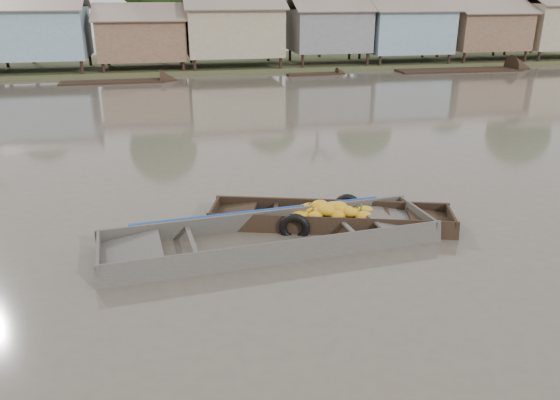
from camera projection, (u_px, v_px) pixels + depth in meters
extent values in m
plane|color=#53493F|center=(289.00, 246.00, 12.12)|extent=(120.00, 120.00, 0.00)
cube|color=#384723|center=(197.00, 64.00, 42.29)|extent=(120.00, 12.00, 0.50)
cube|color=#7997A6|center=(38.00, 33.00, 36.14)|extent=(6.20, 5.20, 3.20)
cube|color=brown|center=(28.00, 0.00, 34.12)|extent=(6.60, 3.02, 1.28)
cube|color=brown|center=(38.00, 0.00, 36.69)|extent=(6.60, 3.02, 1.28)
cube|color=brown|center=(143.00, 39.00, 37.58)|extent=(5.80, 4.60, 2.70)
cube|color=brown|center=(139.00, 12.00, 35.80)|extent=(6.20, 2.67, 1.14)
cube|color=brown|center=(141.00, 11.00, 38.07)|extent=(6.20, 2.67, 1.14)
cube|color=gray|center=(233.00, 31.00, 38.61)|extent=(6.50, 5.30, 3.30)
cube|color=brown|center=(235.00, 0.00, 36.55)|extent=(6.90, 3.08, 1.31)
cube|color=slate|center=(328.00, 30.00, 39.95)|extent=(5.40, 4.70, 2.90)
cube|color=brown|center=(334.00, 3.00, 38.11)|extent=(5.80, 2.73, 1.17)
cube|color=brown|center=(324.00, 2.00, 40.43)|extent=(5.80, 2.73, 1.17)
cube|color=#7997A6|center=(405.00, 31.00, 41.12)|extent=(6.00, 5.00, 3.10)
cube|color=brown|center=(415.00, 3.00, 39.17)|extent=(6.40, 2.90, 1.24)
cube|color=brown|center=(399.00, 2.00, 41.64)|extent=(6.40, 2.90, 1.24)
cube|color=brown|center=(483.00, 30.00, 42.37)|extent=(5.70, 4.90, 2.80)
cube|color=brown|center=(496.00, 5.00, 40.50)|extent=(6.10, 2.85, 1.21)
cube|color=brown|center=(477.00, 4.00, 42.91)|extent=(6.10, 2.85, 1.21)
cube|color=gray|center=(557.00, 26.00, 43.51)|extent=(6.30, 5.10, 3.40)
cylinder|color=#473323|center=(29.00, 32.00, 40.06)|extent=(0.28, 0.28, 4.90)
cylinder|color=#473323|center=(154.00, 22.00, 40.59)|extent=(0.28, 0.28, 6.30)
cylinder|color=#473323|center=(270.00, 27.00, 43.40)|extent=(0.28, 0.28, 5.25)
cylinder|color=#473323|center=(370.00, 24.00, 43.93)|extent=(0.28, 0.28, 5.60)
cylinder|color=#473323|center=(454.00, 29.00, 46.54)|extent=(0.28, 0.28, 4.55)
cylinder|color=#473323|center=(536.00, 16.00, 46.58)|extent=(0.28, 0.28, 6.65)
cylinder|color=#473323|center=(321.00, 8.00, 43.20)|extent=(0.24, 0.24, 8.00)
cube|color=black|center=(330.00, 227.00, 13.29)|extent=(5.78, 2.70, 0.08)
cube|color=black|center=(331.00, 209.00, 13.79)|extent=(5.63, 1.83, 0.54)
cube|color=black|center=(330.00, 229.00, 12.63)|extent=(5.63, 1.83, 0.54)
cube|color=black|center=(451.00, 222.00, 12.97)|extent=(0.42, 1.23, 0.51)
cube|color=black|center=(430.00, 219.00, 12.99)|extent=(1.26, 1.33, 0.20)
cube|color=black|center=(215.00, 214.00, 13.45)|extent=(0.42, 1.23, 0.51)
cube|color=black|center=(234.00, 212.00, 13.38)|extent=(1.26, 1.33, 0.20)
cube|color=black|center=(275.00, 212.00, 13.29)|extent=(0.45, 1.19, 0.05)
cube|color=black|center=(388.00, 216.00, 13.06)|extent=(0.45, 1.19, 0.05)
ellipsoid|color=gold|center=(373.00, 224.00, 12.78)|extent=(0.45, 0.37, 0.24)
ellipsoid|color=gold|center=(292.00, 223.00, 12.97)|extent=(0.43, 0.35, 0.23)
ellipsoid|color=gold|center=(338.00, 215.00, 12.96)|extent=(0.47, 0.39, 0.25)
ellipsoid|color=gold|center=(351.00, 212.00, 12.93)|extent=(0.42, 0.35, 0.22)
ellipsoid|color=gold|center=(324.00, 208.00, 13.35)|extent=(0.48, 0.40, 0.26)
ellipsoid|color=gold|center=(343.00, 209.00, 13.51)|extent=(0.45, 0.37, 0.24)
ellipsoid|color=gold|center=(302.00, 221.00, 12.97)|extent=(0.52, 0.43, 0.28)
ellipsoid|color=gold|center=(329.00, 208.00, 13.26)|extent=(0.51, 0.42, 0.27)
ellipsoid|color=gold|center=(292.00, 212.00, 13.38)|extent=(0.49, 0.41, 0.26)
ellipsoid|color=gold|center=(365.00, 211.00, 13.30)|extent=(0.53, 0.43, 0.28)
ellipsoid|color=gold|center=(309.00, 209.00, 13.23)|extent=(0.54, 0.44, 0.29)
ellipsoid|color=gold|center=(338.00, 207.00, 13.05)|extent=(0.55, 0.45, 0.29)
ellipsoid|color=gold|center=(341.00, 209.00, 13.48)|extent=(0.47, 0.38, 0.25)
ellipsoid|color=gold|center=(320.00, 205.00, 13.17)|extent=(0.51, 0.42, 0.27)
ellipsoid|color=gold|center=(304.00, 209.00, 13.26)|extent=(0.46, 0.38, 0.25)
ellipsoid|color=gold|center=(335.00, 222.00, 12.86)|extent=(0.44, 0.36, 0.23)
ellipsoid|color=gold|center=(321.00, 209.00, 13.28)|extent=(0.48, 0.39, 0.25)
ellipsoid|color=gold|center=(291.00, 217.00, 13.24)|extent=(0.42, 0.34, 0.22)
ellipsoid|color=gold|center=(346.00, 211.00, 13.05)|extent=(0.50, 0.41, 0.26)
ellipsoid|color=gold|center=(295.00, 214.00, 13.21)|extent=(0.54, 0.45, 0.29)
ellipsoid|color=gold|center=(358.00, 212.00, 13.39)|extent=(0.47, 0.39, 0.25)
ellipsoid|color=gold|center=(324.00, 209.00, 13.41)|extent=(0.44, 0.36, 0.23)
ellipsoid|color=gold|center=(300.00, 220.00, 12.97)|extent=(0.53, 0.44, 0.28)
ellipsoid|color=gold|center=(321.00, 211.00, 13.08)|extent=(0.50, 0.41, 0.27)
ellipsoid|color=gold|center=(334.00, 212.00, 13.03)|extent=(0.48, 0.40, 0.26)
ellipsoid|color=gold|center=(299.00, 217.00, 13.06)|extent=(0.54, 0.44, 0.29)
ellipsoid|color=gold|center=(363.00, 216.00, 12.96)|extent=(0.50, 0.41, 0.26)
ellipsoid|color=gold|center=(303.00, 217.00, 13.03)|extent=(0.48, 0.39, 0.26)
ellipsoid|color=gold|center=(315.00, 216.00, 12.93)|extent=(0.42, 0.34, 0.22)
ellipsoid|color=gold|center=(319.00, 206.00, 13.45)|extent=(0.43, 0.35, 0.23)
ellipsoid|color=gold|center=(327.00, 210.00, 12.97)|extent=(0.51, 0.42, 0.27)
ellipsoid|color=gold|center=(332.00, 206.00, 13.19)|extent=(0.41, 0.34, 0.22)
cylinder|color=#3F6626|center=(309.00, 206.00, 13.15)|extent=(0.04, 0.04, 0.19)
cylinder|color=#3F6626|center=(340.00, 207.00, 13.09)|extent=(0.04, 0.04, 0.19)
cylinder|color=#3F6626|center=(361.00, 208.00, 13.04)|extent=(0.04, 0.04, 0.19)
torus|color=black|center=(347.00, 207.00, 13.82)|extent=(0.75, 0.39, 0.72)
torus|color=black|center=(295.00, 228.00, 12.62)|extent=(0.75, 0.39, 0.73)
cube|color=#3F3B35|center=(271.00, 248.00, 12.21)|extent=(7.41, 2.22, 0.08)
cube|color=#3F3B35|center=(261.00, 222.00, 12.91)|extent=(7.44, 0.83, 0.60)
cube|color=#3F3B35|center=(283.00, 255.00, 11.32)|extent=(7.44, 0.83, 0.60)
cube|color=#3F3B35|center=(417.00, 219.00, 13.10)|extent=(0.22, 1.82, 0.57)
cube|color=#3F3B35|center=(393.00, 219.00, 12.90)|extent=(1.40, 1.68, 0.24)
cube|color=#3F3B35|center=(99.00, 259.00, 11.13)|extent=(0.22, 1.82, 0.57)
cube|color=#3F3B35|center=(131.00, 252.00, 11.27)|extent=(1.40, 1.68, 0.24)
cube|color=#3F3B35|center=(192.00, 242.00, 11.60)|extent=(0.26, 1.75, 0.05)
cube|color=#3F3B35|center=(344.00, 224.00, 12.54)|extent=(0.26, 1.75, 0.05)
cube|color=#665E54|center=(271.00, 246.00, 12.19)|extent=(5.66, 1.92, 0.02)
cube|color=#0E3795|center=(260.00, 212.00, 12.88)|extent=(6.01, 0.63, 0.15)
torus|color=olive|center=(352.00, 240.00, 12.41)|extent=(0.42, 0.42, 0.06)
torus|color=olive|center=(352.00, 239.00, 12.39)|extent=(0.34, 0.34, 0.06)
cube|color=black|center=(314.00, 76.00, 36.72)|extent=(3.63, 0.95, 0.35)
cube|color=black|center=(458.00, 72.00, 38.57)|extent=(8.87, 2.13, 0.35)
cube|color=black|center=(113.00, 84.00, 33.61)|extent=(6.24, 1.42, 0.35)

